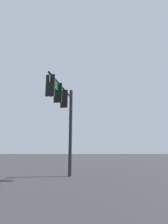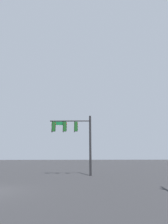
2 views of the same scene
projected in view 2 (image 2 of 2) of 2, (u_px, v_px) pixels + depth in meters
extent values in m
cylinder|color=black|center=(90.00, 145.00, 19.75)|extent=(0.25, 0.25, 6.66)
cylinder|color=black|center=(70.00, 121.00, 20.47)|extent=(4.65, 1.02, 0.13)
cube|color=black|center=(74.00, 127.00, 20.30)|extent=(0.13, 0.52, 1.30)
cube|color=#144719|center=(76.00, 127.00, 20.29)|extent=(0.41, 0.38, 1.10)
cylinder|color=#144719|center=(76.00, 121.00, 20.45)|extent=(0.04, 0.04, 0.12)
cylinder|color=red|center=(78.00, 124.00, 20.38)|extent=(0.07, 0.22, 0.22)
cylinder|color=#392D05|center=(78.00, 127.00, 20.29)|extent=(0.07, 0.22, 0.22)
cylinder|color=black|center=(78.00, 129.00, 20.21)|extent=(0.07, 0.22, 0.22)
cube|color=black|center=(63.00, 127.00, 20.31)|extent=(0.13, 0.52, 1.30)
cube|color=#144719|center=(65.00, 127.00, 20.31)|extent=(0.41, 0.38, 1.10)
cylinder|color=#144719|center=(65.00, 121.00, 20.46)|extent=(0.04, 0.04, 0.12)
cylinder|color=red|center=(67.00, 124.00, 20.39)|extent=(0.07, 0.22, 0.22)
cylinder|color=#392D05|center=(67.00, 127.00, 20.31)|extent=(0.07, 0.22, 0.22)
cylinder|color=black|center=(67.00, 129.00, 20.22)|extent=(0.07, 0.22, 0.22)
cube|color=black|center=(52.00, 127.00, 20.33)|extent=(0.13, 0.52, 1.30)
cube|color=#144719|center=(54.00, 127.00, 20.32)|extent=(0.41, 0.38, 1.10)
cylinder|color=#144719|center=(54.00, 122.00, 20.48)|extent=(0.04, 0.04, 0.12)
cylinder|color=red|center=(56.00, 124.00, 20.41)|extent=(0.07, 0.22, 0.22)
cylinder|color=#392D05|center=(56.00, 127.00, 20.32)|extent=(0.07, 0.22, 0.22)
cylinder|color=black|center=(55.00, 129.00, 20.24)|extent=(0.07, 0.22, 0.22)
cube|color=#0F602D|center=(59.00, 123.00, 20.41)|extent=(1.65, 0.36, 0.38)
cube|color=white|center=(59.00, 123.00, 20.41)|extent=(1.71, 0.35, 0.44)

